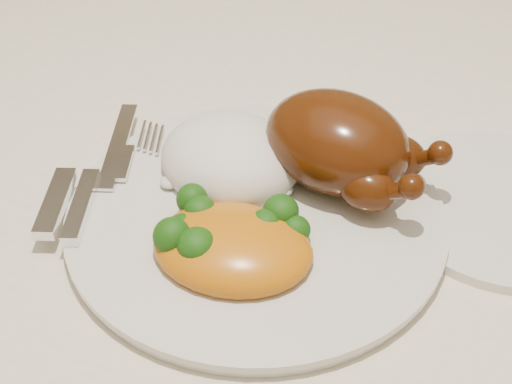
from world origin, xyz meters
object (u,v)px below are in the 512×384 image
at_px(dining_table, 138,219).
at_px(roast_chicken, 340,144).
at_px(dinner_plate, 256,217).
at_px(side_plate, 504,204).

height_order(dining_table, roast_chicken, roast_chicken).
bearing_deg(dinner_plate, dining_table, 161.03).
relative_size(dining_table, side_plate, 8.10).
xyz_separation_m(dining_table, dinner_plate, (0.16, -0.05, 0.11)).
relative_size(dining_table, roast_chicken, 10.01).
bearing_deg(side_plate, dinner_plate, -149.85).
xyz_separation_m(dinner_plate, roast_chicken, (0.05, 0.06, 0.04)).
xyz_separation_m(dining_table, roast_chicken, (0.21, 0.01, 0.15)).
bearing_deg(side_plate, roast_chicken, -163.52).
xyz_separation_m(side_plate, roast_chicken, (-0.13, -0.04, 0.05)).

